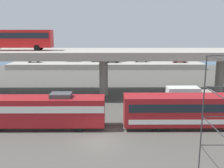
# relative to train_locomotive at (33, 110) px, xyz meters

# --- Properties ---
(ground_plane) EXTENTS (260.00, 260.00, 0.00)m
(ground_plane) POSITION_rel_train_locomotive_xyz_m (7.81, -4.00, -2.19)
(ground_plane) COLOR #4C4944
(rail_strip_near) EXTENTS (110.00, 0.12, 0.12)m
(rail_strip_near) POSITION_rel_train_locomotive_xyz_m (7.81, -0.73, -2.13)
(rail_strip_near) COLOR #59544C
(rail_strip_near) RESTS_ON ground_plane
(rail_strip_far) EXTENTS (110.00, 0.12, 0.12)m
(rail_strip_far) POSITION_rel_train_locomotive_xyz_m (7.81, 0.73, -2.13)
(rail_strip_far) COLOR #59544C
(rail_strip_far) RESTS_ON ground_plane
(train_locomotive) EXTENTS (16.14, 3.04, 4.18)m
(train_locomotive) POSITION_rel_train_locomotive_xyz_m (0.00, 0.00, 0.00)
(train_locomotive) COLOR maroon
(train_locomotive) RESTS_ON ground_plane
(train_coach_lead) EXTENTS (22.26, 3.04, 3.86)m
(train_coach_lead) POSITION_rel_train_locomotive_xyz_m (21.67, -0.00, -0.02)
(train_coach_lead) COLOR maroon
(train_coach_lead) RESTS_ON ground_plane
(highway_overpass) EXTENTS (96.00, 11.32, 7.87)m
(highway_overpass) POSITION_rel_train_locomotive_xyz_m (7.81, 16.00, 4.84)
(highway_overpass) COLOR #9E998E
(highway_overpass) RESTS_ON ground_plane
(transit_bus_on_overpass) EXTENTS (12.00, 2.68, 3.40)m
(transit_bus_on_overpass) POSITION_rel_train_locomotive_xyz_m (-6.76, 15.43, 7.74)
(transit_bus_on_overpass) COLOR red
(transit_bus_on_overpass) RESTS_ON highway_overpass
(service_truck_west) EXTENTS (6.80, 2.46, 3.04)m
(service_truck_west) POSITION_rel_train_locomotive_xyz_m (20.53, 8.25, -0.56)
(service_truck_west) COLOR #9E998C
(service_truck_west) RESTS_ON ground_plane
(pier_parking_lot) EXTENTS (57.91, 11.50, 1.56)m
(pier_parking_lot) POSITION_rel_train_locomotive_xyz_m (7.81, 51.00, -1.41)
(pier_parking_lot) COLOR #9E998E
(pier_parking_lot) RESTS_ON ground_plane
(parked_car_0) EXTENTS (4.55, 1.85, 1.50)m
(parked_car_0) POSITION_rel_train_locomotive_xyz_m (-2.62, 53.27, 0.14)
(parked_car_0) COLOR black
(parked_car_0) RESTS_ON pier_parking_lot
(parked_car_1) EXTENTS (4.02, 1.91, 1.50)m
(parked_car_1) POSITION_rel_train_locomotive_xyz_m (-14.22, 50.71, 0.14)
(parked_car_1) COLOR silver
(parked_car_1) RESTS_ON pier_parking_lot
(parked_car_2) EXTENTS (4.36, 1.93, 1.50)m
(parked_car_2) POSITION_rel_train_locomotive_xyz_m (30.03, 49.92, 0.14)
(parked_car_2) COLOR maroon
(parked_car_2) RESTS_ON pier_parking_lot
(parked_car_3) EXTENTS (4.56, 1.83, 1.50)m
(parked_car_3) POSITION_rel_train_locomotive_xyz_m (11.39, 53.12, 0.14)
(parked_car_3) COLOR maroon
(parked_car_3) RESTS_ON pier_parking_lot
(parked_car_4) EXTENTS (4.36, 1.88, 1.50)m
(parked_car_4) POSITION_rel_train_locomotive_xyz_m (9.66, 49.85, 0.14)
(parked_car_4) COLOR black
(parked_car_4) RESTS_ON pier_parking_lot
(parked_car_5) EXTENTS (4.23, 1.84, 1.50)m
(parked_car_5) POSITION_rel_train_locomotive_xyz_m (5.01, 52.24, 0.14)
(parked_car_5) COLOR #515459
(parked_car_5) RESTS_ON pier_parking_lot
(parked_car_6) EXTENTS (4.47, 1.84, 1.50)m
(parked_car_6) POSITION_rel_train_locomotive_xyz_m (18.57, 51.70, 0.14)
(parked_car_6) COLOR #B7B7BC
(parked_car_6) RESTS_ON pier_parking_lot
(harbor_water) EXTENTS (140.00, 36.00, 0.01)m
(harbor_water) POSITION_rel_train_locomotive_xyz_m (7.81, 74.00, -2.19)
(harbor_water) COLOR #385B7A
(harbor_water) RESTS_ON ground_plane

